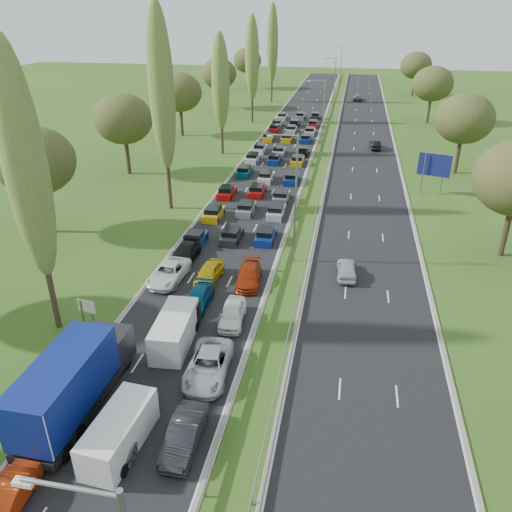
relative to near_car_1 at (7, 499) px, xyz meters
The scene contains 27 objects.
ground 66.17m from the near_car_1, 81.14° to the left, with size 260.00×260.00×0.00m, color #2E5119.
near_carriageway 67.96m from the near_car_1, 87.10° to the left, with size 10.50×215.00×0.04m, color black.
far_carriageway 69.96m from the near_car_1, 75.99° to the left, with size 10.50×215.00×0.04m, color black.
central_reservation 68.63m from the near_car_1, 81.46° to the left, with size 2.36×215.00×0.32m.
lamp_columns 64.41m from the near_car_1, 80.87° to the left, with size 0.18×140.18×12.00m.
poplar_row 55.11m from the near_car_1, 96.20° to the left, with size 2.80×127.80×22.44m.
woodland_left 51.17m from the near_car_1, 108.77° to the left, with size 8.00×166.00×11.10m.
woodland_right 60.32m from the near_car_1, 60.30° to the left, with size 8.00×153.00×11.10m.
traffic_queue_fill 63.14m from the near_car_1, 86.88° to the left, with size 9.07×69.24×0.80m.
near_car_1 is the anchor object (origin of this frame).
near_car_2 22.59m from the near_car_1, 90.08° to the left, with size 2.49×5.41×1.50m, color white.
near_car_3 26.56m from the near_car_1, 89.70° to the left, with size 2.07×5.09×1.48m, color black.
near_car_6 6.37m from the near_car_1, 57.34° to the left, with size 2.58×5.59×1.55m, color slate.
near_car_7 19.42m from the near_car_1, 79.22° to the left, with size 1.85×4.55×1.32m, color #053654.
near_car_8 23.54m from the near_car_1, 81.69° to the left, with size 1.75×4.36×1.48m, color #AD950B.
near_car_9 8.80m from the near_car_1, 36.91° to the left, with size 1.61×4.61×1.52m, color black.
near_car_10 13.00m from the near_car_1, 58.68° to the left, with size 2.57×5.58×1.55m, color #ACB1B6.
near_car_11 24.49m from the near_car_1, 73.64° to the left, with size 1.95×4.81×1.39m, color #962509.
near_car_12 18.68m from the near_car_1, 68.41° to the left, with size 1.76×4.37×1.49m, color white.
far_car_0 30.37m from the near_car_1, 60.02° to the left, with size 1.68×4.17×1.42m, color #AEB3B8.
far_car_1 74.32m from the near_car_1, 75.46° to the left, with size 1.54×4.41×1.45m, color black.
far_car_2 121.68m from the near_car_1, 82.72° to the left, with size 2.21×4.80×1.33m, color slate.
blue_lorry 6.90m from the near_car_1, 89.90° to the left, with size 2.80×10.07×4.25m.
white_van_front 6.00m from the near_car_1, 52.00° to the left, with size 2.11×5.39×2.16m.
white_van_rear 14.59m from the near_car_1, 75.96° to the left, with size 2.23×5.68×2.28m.
info_sign 15.51m from the near_car_1, 103.86° to the left, with size 1.49×0.36×2.10m.
direction_sign 56.26m from the near_car_1, 63.48° to the left, with size 3.86×1.26×5.20m.
Camera 1 is at (8.87, 1.21, 21.55)m, focal length 35.00 mm.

